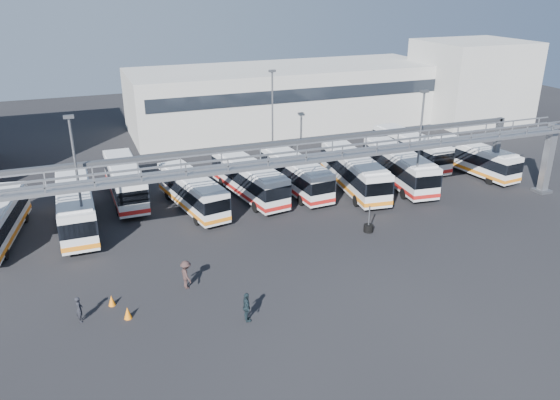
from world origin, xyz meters
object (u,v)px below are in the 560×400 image
object	(u,v)px
pedestrian_c	(186,275)
cone_left	(128,313)
light_pole_back	(272,113)
bus_5	(295,173)
pedestrian_a	(79,309)
bus_8	(410,148)
bus_6	(354,172)
bus_4	(249,178)
tire_stack	(368,228)
bus_9	(474,158)
bus_2	(125,180)
bus_3	(192,190)
bus_7	(399,166)
light_pole_mid	(420,142)
bus_1	(76,206)
light_pole_left	(77,177)
pedestrian_d	(247,307)
cone_right	(112,300)

from	to	relation	value
pedestrian_c	cone_left	size ratio (longest dim) A/B	2.59
light_pole_back	bus_5	world-z (taller)	light_pole_back
pedestrian_a	bus_8	bearing A→B (deg)	-62.42
bus_6	pedestrian_a	bearing A→B (deg)	-145.80
bus_4	tire_stack	xyz separation A→B (m)	(6.52, -10.70, -1.48)
bus_8	bus_9	xyz separation A→B (m)	(4.45, -4.98, -0.17)
bus_2	bus_5	world-z (taller)	bus_2
bus_8	bus_6	bearing A→B (deg)	-154.16
bus_3	tire_stack	world-z (taller)	bus_3
bus_2	pedestrian_a	xyz separation A→B (m)	(-4.83, -18.95, -1.07)
light_pole_back	bus_2	world-z (taller)	light_pole_back
bus_4	bus_9	distance (m)	23.89
bus_7	cone_left	world-z (taller)	bus_7
light_pole_mid	bus_4	bearing A→B (deg)	152.89
bus_1	cone_left	world-z (taller)	bus_1
light_pole_mid	cone_left	world-z (taller)	light_pole_mid
bus_2	tire_stack	world-z (taller)	bus_2
bus_4	bus_9	xyz separation A→B (m)	(23.80, -2.09, -0.15)
cone_left	pedestrian_c	bearing A→B (deg)	28.49
bus_3	bus_6	bearing A→B (deg)	-14.64
bus_4	tire_stack	bearing A→B (deg)	-67.26
light_pole_left	pedestrian_d	distance (m)	16.18
light_pole_left	cone_left	distance (m)	11.69
bus_3	pedestrian_d	size ratio (longest dim) A/B	5.69
bus_3	bus_5	bearing A→B (deg)	-5.49
bus_9	pedestrian_c	distance (m)	34.74
bus_2	bus_3	distance (m)	6.87
bus_3	bus_8	xyz separation A→B (m)	(24.86, 3.87, 0.14)
bus_9	pedestrian_a	size ratio (longest dim) A/B	6.38
bus_7	tire_stack	size ratio (longest dim) A/B	5.26
bus_8	bus_9	world-z (taller)	bus_8
light_pole_left	bus_2	size ratio (longest dim) A/B	0.91
bus_7	bus_9	distance (m)	9.12
tire_stack	bus_1	bearing A→B (deg)	156.90
bus_2	bus_3	world-z (taller)	bus_2
bus_2	bus_8	world-z (taller)	bus_2
cone_right	tire_stack	distance (m)	20.47
pedestrian_d	tire_stack	world-z (taller)	tire_stack
tire_stack	light_pole_mid	bearing A→B (deg)	29.18
light_pole_left	bus_6	distance (m)	24.96
light_pole_back	bus_1	xyz separation A→B (m)	(-20.47, -9.64, -3.78)
bus_7	pedestrian_d	distance (m)	26.93
bus_7	pedestrian_a	xyz separation A→B (m)	(-30.19, -13.24, -1.11)
bus_2	bus_4	size ratio (longest dim) A/B	0.99
light_pole_mid	bus_2	distance (m)	26.51
bus_3	bus_2	bearing A→B (deg)	128.34
bus_7	bus_4	bearing A→B (deg)	177.93
bus_1	cone_left	bearing A→B (deg)	-81.61
bus_5	tire_stack	xyz separation A→B (m)	(1.96, -10.60, -1.46)
bus_7	cone_left	size ratio (longest dim) A/B	15.56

